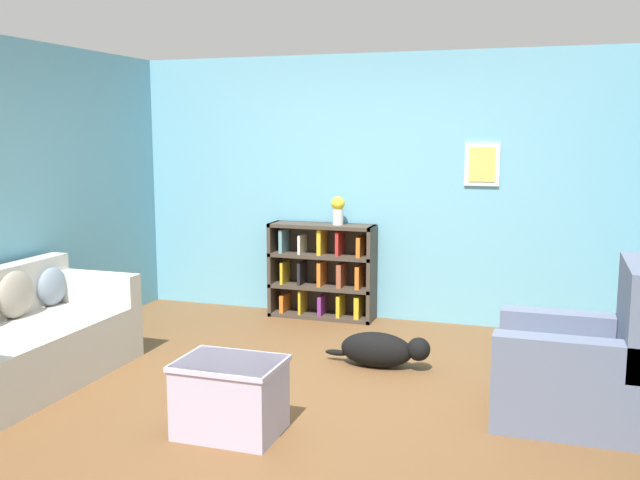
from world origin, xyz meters
TOP-DOWN VIEW (x-y plane):
  - ground_plane at (0.00, 0.00)m, footprint 14.00×14.00m
  - wall_back at (0.00, 2.25)m, footprint 5.60×0.13m
  - wall_left at (-2.55, -0.00)m, footprint 0.13×5.00m
  - couch at (-2.05, -0.49)m, footprint 0.86×1.80m
  - bookshelf at (-0.51, 2.05)m, footprint 1.06×0.30m
  - recliner_chair at (1.88, 0.11)m, footprint 0.94×0.84m
  - coffee_table at (-0.19, -0.79)m, footprint 0.64×0.48m
  - dog at (0.41, 0.72)m, footprint 0.87×0.25m
  - vase at (-0.35, 2.03)m, footprint 0.13×0.13m

SIDE VIEW (x-z plane):
  - ground_plane at x=0.00m, z-range 0.00..0.00m
  - dog at x=0.41m, z-range 0.00..0.28m
  - coffee_table at x=-0.19m, z-range 0.01..0.48m
  - couch at x=-2.05m, z-range -0.09..0.74m
  - recliner_chair at x=1.88m, z-range -0.17..0.88m
  - bookshelf at x=-0.51m, z-range -0.01..0.94m
  - vase at x=-0.35m, z-range 0.96..1.24m
  - wall_back at x=0.00m, z-range 0.00..2.60m
  - wall_left at x=-2.55m, z-range 0.00..2.60m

